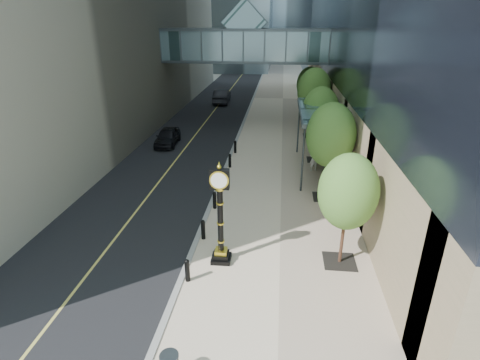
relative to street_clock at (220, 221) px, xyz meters
name	(u,v)px	position (x,y,z in m)	size (l,w,h in m)	color
ground	(252,304)	(1.57, -2.53, -2.01)	(320.00, 320.00, 0.00)	gray
road	(224,98)	(-5.43, 37.47, -2.00)	(8.00, 180.00, 0.02)	black
sidewalk	(283,99)	(2.57, 37.47, -1.98)	(8.00, 180.00, 0.06)	beige
curb	(253,98)	(-1.43, 37.47, -1.98)	(0.25, 180.00, 0.07)	gray
skywalk	(245,43)	(-1.43, 25.47, 5.70)	(17.00, 4.20, 5.80)	slate
entrance_canopy	(322,112)	(5.05, 11.47, 2.18)	(3.00, 8.00, 4.38)	#383F44
bollard_row	(219,189)	(-1.13, 6.47, -1.50)	(0.20, 16.20, 0.90)	black
street_trees	(320,108)	(5.17, 14.24, 1.81)	(2.94, 28.53, 6.03)	black
street_clock	(220,221)	(0.00, 0.00, 0.00)	(0.86, 0.86, 4.50)	black
pedestrian	(314,159)	(4.77, 11.27, -1.08)	(0.63, 0.42, 1.74)	#B6B0A7
car_near	(168,137)	(-7.11, 16.10, -1.29)	(1.67, 4.15, 1.41)	black
car_far	(222,96)	(-5.20, 33.83, -1.15)	(1.79, 5.14, 1.69)	black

